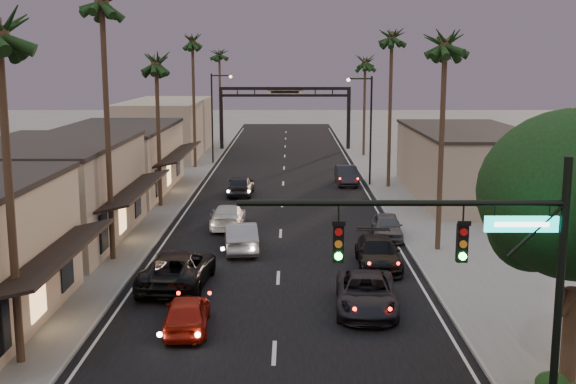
{
  "coord_description": "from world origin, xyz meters",
  "views": [
    {
      "loc": [
        0.55,
        -14.07,
        10.16
      ],
      "look_at": [
        0.45,
        28.22,
        2.5
      ],
      "focal_mm": 45.0,
      "sensor_mm": 36.0,
      "label": 1
    }
  ],
  "objects_px": {
    "palm_lc": "(156,57)",
    "curbside_black": "(378,253)",
    "curbside_near": "(366,293)",
    "palm_ra": "(446,36)",
    "oncoming_pickup": "(178,268)",
    "streetlight_left": "(215,111)",
    "streetlight_right": "(368,122)",
    "oncoming_silver": "(241,236)",
    "palm_rb": "(392,32)",
    "palm_rc": "(365,59)",
    "arch": "(285,102)",
    "traffic_signal": "(488,261)",
    "oncoming_red": "(187,313)",
    "palm_far": "(219,51)",
    "palm_ld": "(192,37)"
  },
  "relations": [
    {
      "from": "streetlight_right",
      "to": "palm_ld",
      "type": "xyz_separation_m",
      "value": [
        -15.52,
        10.0,
        7.09
      ]
    },
    {
      "from": "arch",
      "to": "oncoming_red",
      "type": "relative_size",
      "value": 3.71
    },
    {
      "from": "traffic_signal",
      "to": "oncoming_red",
      "type": "relative_size",
      "value": 2.08
    },
    {
      "from": "streetlight_right",
      "to": "oncoming_silver",
      "type": "xyz_separation_m",
      "value": [
        -9.03,
        -20.97,
        -4.53
      ]
    },
    {
      "from": "streetlight_left",
      "to": "palm_ld",
      "type": "height_order",
      "value": "palm_ld"
    },
    {
      "from": "traffic_signal",
      "to": "streetlight_right",
      "type": "relative_size",
      "value": 0.95
    },
    {
      "from": "palm_far",
      "to": "palm_ld",
      "type": "bearing_deg",
      "value": -90.75
    },
    {
      "from": "streetlight_right",
      "to": "oncoming_red",
      "type": "xyz_separation_m",
      "value": [
        -10.31,
        -32.78,
        -4.63
      ]
    },
    {
      "from": "arch",
      "to": "palm_ra",
      "type": "distance_m",
      "value": 47.17
    },
    {
      "from": "palm_lc",
      "to": "palm_rc",
      "type": "relative_size",
      "value": 1.0
    },
    {
      "from": "traffic_signal",
      "to": "oncoming_silver",
      "type": "xyz_separation_m",
      "value": [
        -7.8,
        20.03,
        -4.29
      ]
    },
    {
      "from": "streetlight_left",
      "to": "curbside_near",
      "type": "height_order",
      "value": "streetlight_left"
    },
    {
      "from": "streetlight_left",
      "to": "oncoming_silver",
      "type": "height_order",
      "value": "streetlight_left"
    },
    {
      "from": "palm_ra",
      "to": "palm_rc",
      "type": "xyz_separation_m",
      "value": [
        0.0,
        40.0,
        -0.97
      ]
    },
    {
      "from": "palm_far",
      "to": "oncoming_silver",
      "type": "height_order",
      "value": "palm_far"
    },
    {
      "from": "streetlight_right",
      "to": "streetlight_left",
      "type": "height_order",
      "value": "same"
    },
    {
      "from": "arch",
      "to": "streetlight_left",
      "type": "height_order",
      "value": "streetlight_left"
    },
    {
      "from": "arch",
      "to": "streetlight_left",
      "type": "relative_size",
      "value": 1.69
    },
    {
      "from": "palm_lc",
      "to": "curbside_black",
      "type": "height_order",
      "value": "palm_lc"
    },
    {
      "from": "palm_rb",
      "to": "oncoming_silver",
      "type": "xyz_separation_m",
      "value": [
        -10.71,
        -19.97,
        -11.62
      ]
    },
    {
      "from": "palm_ra",
      "to": "palm_rb",
      "type": "height_order",
      "value": "palm_rb"
    },
    {
      "from": "streetlight_left",
      "to": "oncoming_red",
      "type": "height_order",
      "value": "streetlight_left"
    },
    {
      "from": "curbside_near",
      "to": "palm_ra",
      "type": "bearing_deg",
      "value": 66.46
    },
    {
      "from": "streetlight_left",
      "to": "palm_ra",
      "type": "xyz_separation_m",
      "value": [
        15.52,
        -34.0,
        6.11
      ]
    },
    {
      "from": "streetlight_right",
      "to": "palm_far",
      "type": "distance_m",
      "value": 36.85
    },
    {
      "from": "traffic_signal",
      "to": "palm_ld",
      "type": "height_order",
      "value": "palm_ld"
    },
    {
      "from": "palm_rb",
      "to": "traffic_signal",
      "type": "bearing_deg",
      "value": -94.16
    },
    {
      "from": "streetlight_left",
      "to": "palm_lc",
      "type": "height_order",
      "value": "palm_lc"
    },
    {
      "from": "oncoming_pickup",
      "to": "curbside_near",
      "type": "relative_size",
      "value": 1.14
    },
    {
      "from": "streetlight_left",
      "to": "curbside_black",
      "type": "bearing_deg",
      "value": -72.28
    },
    {
      "from": "streetlight_left",
      "to": "curbside_black",
      "type": "distance_m",
      "value": 39.31
    },
    {
      "from": "oncoming_pickup",
      "to": "streetlight_left",
      "type": "bearing_deg",
      "value": -83.25
    },
    {
      "from": "curbside_black",
      "to": "palm_rc",
      "type": "bearing_deg",
      "value": 85.83
    },
    {
      "from": "streetlight_left",
      "to": "curbside_near",
      "type": "relative_size",
      "value": 1.69
    },
    {
      "from": "arch",
      "to": "palm_ld",
      "type": "xyz_separation_m",
      "value": [
        -8.6,
        -15.0,
        6.88
      ]
    },
    {
      "from": "streetlight_right",
      "to": "streetlight_left",
      "type": "distance_m",
      "value": 18.99
    },
    {
      "from": "arch",
      "to": "palm_rc",
      "type": "xyz_separation_m",
      "value": [
        8.6,
        -6.0,
        4.94
      ]
    },
    {
      "from": "palm_rb",
      "to": "palm_rc",
      "type": "relative_size",
      "value": 1.16
    },
    {
      "from": "streetlight_right",
      "to": "oncoming_silver",
      "type": "distance_m",
      "value": 23.27
    },
    {
      "from": "streetlight_right",
      "to": "oncoming_silver",
      "type": "bearing_deg",
      "value": -113.31
    },
    {
      "from": "palm_ra",
      "to": "oncoming_pickup",
      "type": "relative_size",
      "value": 2.17
    },
    {
      "from": "oncoming_pickup",
      "to": "curbside_black",
      "type": "bearing_deg",
      "value": -158.62
    },
    {
      "from": "traffic_signal",
      "to": "palm_rb",
      "type": "xyz_separation_m",
      "value": [
        2.91,
        40.0,
        7.33
      ]
    },
    {
      "from": "streetlight_left",
      "to": "oncoming_pickup",
      "type": "xyz_separation_m",
      "value": [
        2.35,
        -40.28,
        -4.48
      ]
    },
    {
      "from": "palm_ld",
      "to": "curbside_black",
      "type": "relative_size",
      "value": 2.78
    },
    {
      "from": "palm_lc",
      "to": "palm_ra",
      "type": "xyz_separation_m",
      "value": [
        17.2,
        -12.0,
        0.97
      ]
    },
    {
      "from": "streetlight_left",
      "to": "oncoming_red",
      "type": "relative_size",
      "value": 2.2
    },
    {
      "from": "curbside_near",
      "to": "palm_lc",
      "type": "bearing_deg",
      "value": 123.42
    },
    {
      "from": "palm_rb",
      "to": "curbside_near",
      "type": "bearing_deg",
      "value": -99.4
    },
    {
      "from": "arch",
      "to": "oncoming_pickup",
      "type": "height_order",
      "value": "arch"
    }
  ]
}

